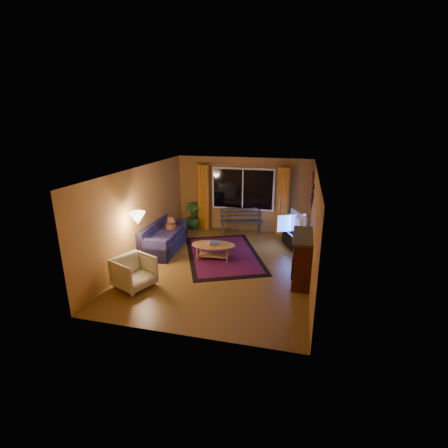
% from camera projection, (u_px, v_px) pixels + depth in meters
% --- Properties ---
extents(floor, '(4.50, 6.00, 0.02)m').
position_uv_depth(floor, '(221.00, 265.00, 8.56)').
color(floor, brown).
rests_on(floor, ground).
extents(ceiling, '(4.50, 6.00, 0.02)m').
position_uv_depth(ceiling, '(221.00, 170.00, 7.79)').
color(ceiling, white).
rests_on(ceiling, ground).
extents(wall_back, '(4.50, 0.02, 2.50)m').
position_uv_depth(wall_back, '(243.00, 195.00, 10.96)').
color(wall_back, '#B27F38').
rests_on(wall_back, ground).
extents(wall_left, '(0.02, 6.00, 2.50)m').
position_uv_depth(wall_left, '(140.00, 214.00, 8.69)').
color(wall_left, '#B27F38').
rests_on(wall_left, ground).
extents(wall_right, '(0.02, 6.00, 2.50)m').
position_uv_depth(wall_right, '(314.00, 227.00, 7.67)').
color(wall_right, '#B27F38').
rests_on(wall_right, ground).
extents(window, '(2.00, 0.02, 1.30)m').
position_uv_depth(window, '(243.00, 189.00, 10.84)').
color(window, black).
rests_on(window, wall_back).
extents(curtain_rod, '(3.20, 0.03, 0.03)m').
position_uv_depth(curtain_rod, '(243.00, 165.00, 10.56)').
color(curtain_rod, '#BF8C3F').
rests_on(curtain_rod, wall_back).
extents(curtain_left, '(0.36, 0.36, 2.24)m').
position_uv_depth(curtain_left, '(204.00, 197.00, 11.19)').
color(curtain_left, orange).
rests_on(curtain_left, ground).
extents(curtain_right, '(0.36, 0.36, 2.24)m').
position_uv_depth(curtain_right, '(283.00, 202.00, 10.58)').
color(curtain_right, orange).
rests_on(curtain_right, ground).
extents(bench, '(1.46, 0.81, 0.42)m').
position_uv_depth(bench, '(241.00, 227.00, 10.92)').
color(bench, '#2E2F25').
rests_on(bench, ground).
extents(potted_plant, '(0.66, 0.66, 0.93)m').
position_uv_depth(potted_plant, '(193.00, 216.00, 11.35)').
color(potted_plant, '#235B1E').
rests_on(potted_plant, ground).
extents(sofa, '(0.99, 2.05, 0.81)m').
position_uv_depth(sofa, '(164.00, 237.00, 9.49)').
color(sofa, '#252247').
rests_on(sofa, ground).
extents(dog, '(0.42, 0.48, 0.43)m').
position_uv_depth(dog, '(171.00, 225.00, 9.83)').
color(dog, brown).
rests_on(dog, sofa).
extents(armchair, '(0.98, 1.00, 0.80)m').
position_uv_depth(armchair, '(134.00, 271.00, 7.33)').
color(armchair, beige).
rests_on(armchair, ground).
extents(floor_lamp, '(0.26, 0.26, 1.53)m').
position_uv_depth(floor_lamp, '(140.00, 242.00, 8.07)').
color(floor_lamp, '#BF8C3F').
rests_on(floor_lamp, ground).
extents(rug, '(3.00, 3.60, 0.02)m').
position_uv_depth(rug, '(223.00, 254.00, 9.22)').
color(rug, maroon).
rests_on(rug, ground).
extents(coffee_table, '(1.26, 1.26, 0.43)m').
position_uv_depth(coffee_table, '(214.00, 252.00, 8.87)').
color(coffee_table, tan).
rests_on(coffee_table, ground).
extents(tv_console, '(0.76, 1.12, 0.45)m').
position_uv_depth(tv_console, '(294.00, 240.00, 9.71)').
color(tv_console, black).
rests_on(tv_console, ground).
extents(television, '(0.60, 1.04, 0.63)m').
position_uv_depth(television, '(295.00, 223.00, 9.55)').
color(television, black).
rests_on(television, tv_console).
extents(fireplace, '(0.40, 1.20, 1.10)m').
position_uv_depth(fireplace, '(302.00, 260.00, 7.56)').
color(fireplace, maroon).
rests_on(fireplace, ground).
extents(mirror_cluster, '(0.06, 0.60, 0.56)m').
position_uv_depth(mirror_cluster, '(313.00, 192.00, 8.72)').
color(mirror_cluster, black).
rests_on(mirror_cluster, wall_right).
extents(painting, '(0.04, 0.76, 0.96)m').
position_uv_depth(painting, '(312.00, 189.00, 9.82)').
color(painting, '#EB5824').
rests_on(painting, wall_right).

